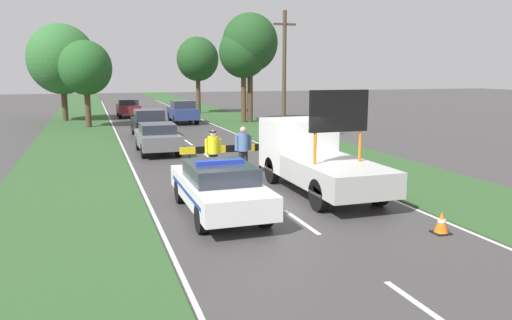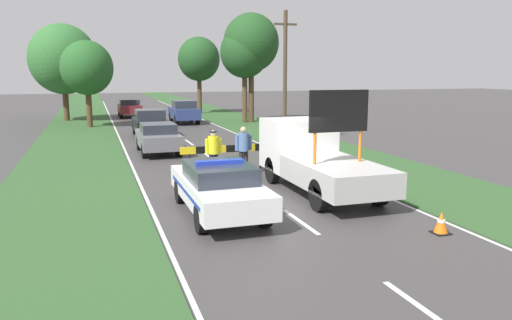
% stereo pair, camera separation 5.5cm
% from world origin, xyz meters
% --- Properties ---
extents(ground_plane, '(160.00, 160.00, 0.00)m').
position_xyz_m(ground_plane, '(0.00, 0.00, 0.00)').
color(ground_plane, '#3D3A3A').
extents(lane_markings, '(7.02, 72.66, 0.01)m').
position_xyz_m(lane_markings, '(0.00, 18.09, 0.00)').
color(lane_markings, silver).
rests_on(lane_markings, ground).
extents(grass_verge_left, '(4.34, 120.00, 0.03)m').
position_xyz_m(grass_verge_left, '(-5.73, 20.00, 0.01)').
color(grass_verge_left, '#2D5128').
rests_on(grass_verge_left, ground).
extents(grass_verge_right, '(4.34, 120.00, 0.03)m').
position_xyz_m(grass_verge_right, '(5.73, 20.00, 0.01)').
color(grass_verge_right, '#2D5128').
rests_on(grass_verge_right, ground).
extents(police_car, '(1.82, 4.80, 1.48)m').
position_xyz_m(police_car, '(-1.78, -0.53, 0.74)').
color(police_car, white).
rests_on(police_car, ground).
extents(work_truck, '(2.09, 5.86, 3.24)m').
position_xyz_m(work_truck, '(1.78, 1.24, 1.08)').
color(work_truck, white).
rests_on(work_truck, ground).
extents(road_barrier, '(3.44, 0.08, 1.02)m').
position_xyz_m(road_barrier, '(-0.18, 4.83, 0.84)').
color(road_barrier, black).
rests_on(road_barrier, ground).
extents(police_officer, '(0.60, 0.38, 1.68)m').
position_xyz_m(police_officer, '(-0.80, 4.20, 1.00)').
color(police_officer, '#191E38').
rests_on(police_officer, ground).
extents(pedestrian_civilian, '(0.64, 0.40, 1.77)m').
position_xyz_m(pedestrian_civilian, '(0.33, 4.22, 1.04)').
color(pedestrian_civilian, '#232326').
rests_on(pedestrian_civilian, ground).
extents(traffic_cone_near_police, '(0.41, 0.41, 0.56)m').
position_xyz_m(traffic_cone_near_police, '(1.75, 4.92, 0.28)').
color(traffic_cone_near_police, black).
rests_on(traffic_cone_near_police, ground).
extents(traffic_cone_centre_front, '(0.41, 0.41, 0.58)m').
position_xyz_m(traffic_cone_centre_front, '(0.38, 5.08, 0.28)').
color(traffic_cone_centre_front, black).
rests_on(traffic_cone_centre_front, ground).
extents(traffic_cone_near_truck, '(0.36, 0.36, 0.51)m').
position_xyz_m(traffic_cone_near_truck, '(-0.93, 2.16, 0.25)').
color(traffic_cone_near_truck, black).
rests_on(traffic_cone_near_truck, ground).
extents(traffic_cone_behind_barrier, '(0.38, 0.38, 0.53)m').
position_xyz_m(traffic_cone_behind_barrier, '(2.76, -3.77, 0.26)').
color(traffic_cone_behind_barrier, black).
rests_on(traffic_cone_behind_barrier, ground).
extents(queued_car_suv_grey, '(1.74, 3.96, 1.40)m').
position_xyz_m(queued_car_suv_grey, '(-2.02, 10.16, 0.73)').
color(queued_car_suv_grey, slate).
rests_on(queued_car_suv_grey, ground).
extents(queued_car_sedan_black, '(1.80, 4.05, 1.59)m').
position_xyz_m(queued_car_sedan_black, '(-1.68, 16.46, 0.80)').
color(queued_car_sedan_black, black).
rests_on(queued_car_sedan_black, ground).
extents(queued_car_hatch_blue, '(1.77, 3.97, 1.67)m').
position_xyz_m(queued_car_hatch_blue, '(1.56, 23.47, 0.86)').
color(queued_car_hatch_blue, navy).
rests_on(queued_car_hatch_blue, ground).
extents(queued_car_wagon_maroon, '(1.77, 3.93, 1.48)m').
position_xyz_m(queued_car_wagon_maroon, '(-1.87, 29.98, 0.78)').
color(queued_car_wagon_maroon, maroon).
rests_on(queued_car_wagon_maroon, ground).
extents(roadside_tree_near_left, '(3.72, 3.72, 6.82)m').
position_xyz_m(roadside_tree_near_left, '(4.44, 31.61, 4.83)').
color(roadside_tree_near_left, '#4C3823').
rests_on(roadside_tree_near_left, ground).
extents(roadside_tree_near_right, '(4.06, 4.06, 7.97)m').
position_xyz_m(roadside_tree_near_right, '(6.45, 22.52, 5.81)').
color(roadside_tree_near_right, '#4C3823').
rests_on(roadside_tree_near_right, ground).
extents(roadside_tree_mid_left, '(3.57, 3.57, 7.03)m').
position_xyz_m(roadside_tree_mid_left, '(5.94, 22.50, 5.12)').
color(roadside_tree_mid_left, '#4C3823').
rests_on(roadside_tree_mid_left, ground).
extents(roadside_tree_mid_right, '(3.46, 3.46, 5.82)m').
position_xyz_m(roadside_tree_mid_right, '(-5.05, 22.71, 3.98)').
color(roadside_tree_mid_right, '#4C3823').
rests_on(roadside_tree_mid_right, ground).
extents(roadside_tree_far_left, '(5.03, 5.03, 7.32)m').
position_xyz_m(roadside_tree_far_left, '(-6.75, 28.02, 4.67)').
color(roadside_tree_far_left, '#4C3823').
rests_on(roadside_tree_far_left, ground).
extents(utility_pole, '(1.20, 0.20, 6.76)m').
position_xyz_m(utility_pole, '(4.56, 10.89, 3.49)').
color(utility_pole, '#473828').
rests_on(utility_pole, ground).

